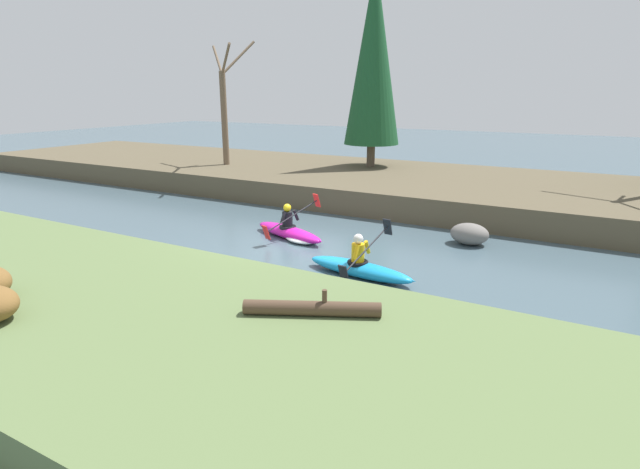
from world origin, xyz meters
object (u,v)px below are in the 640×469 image
Objects in this scene: kayaker_middle at (291,232)px; boulder_midstream at (469,234)px; kayaker_lead at (360,267)px; driftwood_log at (312,308)px.

kayaker_middle reaches higher than boulder_midstream.
kayaker_lead is 3.53m from kayaker_middle.
kayaker_middle is at bearing -157.18° from boulder_midstream.
driftwood_log reaches higher than boulder_midstream.
driftwood_log is (-0.82, -7.34, 0.49)m from boulder_midstream.
kayaker_lead is 1.01× the size of kayaker_middle.
kayaker_lead is 4.09m from boulder_midstream.
driftwood_log is at bearing -96.41° from boulder_midstream.
driftwood_log is at bearing -37.11° from kayaker_middle.
kayaker_lead and kayaker_middle have the same top height.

